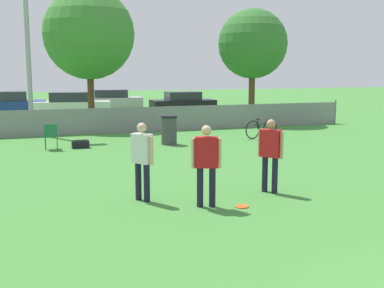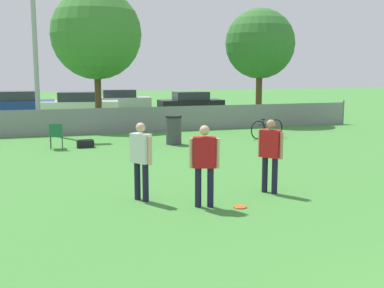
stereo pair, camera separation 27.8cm
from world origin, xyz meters
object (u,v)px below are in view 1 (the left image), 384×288
(player_receiver_white, at_px, (142,156))
(frisbee_disc, at_px, (242,206))
(player_defender_red, at_px, (206,160))
(bicycle_sideline, at_px, (261,129))
(tree_far_right, at_px, (253,44))
(parked_car_blue, at_px, (6,105))
(gear_bag_sideline, at_px, (80,144))
(parked_car_white, at_px, (71,105))
(light_pole, at_px, (26,16))
(parked_car_silver, at_px, (111,100))
(parked_car_dark, at_px, (183,103))
(folding_chair_sideline, at_px, (51,135))
(trash_bin, at_px, (169,130))
(tree_near_pole, at_px, (89,34))
(player_thrower_red, at_px, (270,150))

(player_receiver_white, xyz_separation_m, frisbee_disc, (1.76, -1.13, -0.94))
(player_defender_red, height_order, bicycle_sideline, player_defender_red)
(tree_far_right, xyz_separation_m, player_receiver_white, (-8.92, -13.00, -3.07))
(frisbee_disc, distance_m, parked_car_blue, 22.05)
(tree_far_right, bearing_deg, gear_bag_sideline, -149.53)
(parked_car_white, bearing_deg, light_pole, -99.22)
(parked_car_silver, height_order, parked_car_dark, parked_car_silver)
(parked_car_blue, bearing_deg, folding_chair_sideline, -82.12)
(frisbee_disc, relative_size, gear_bag_sideline, 0.47)
(trash_bin, bearing_deg, parked_car_white, 101.42)
(parked_car_dark, bearing_deg, parked_car_blue, 174.61)
(gear_bag_sideline, distance_m, parked_car_silver, 15.80)
(light_pole, relative_size, tree_far_right, 1.44)
(player_receiver_white, relative_size, bicycle_sideline, 1.00)
(player_receiver_white, height_order, bicycle_sideline, player_receiver_white)
(frisbee_disc, bearing_deg, parked_car_blue, 103.19)
(player_receiver_white, height_order, parked_car_dark, player_receiver_white)
(gear_bag_sideline, relative_size, parked_car_dark, 0.15)
(tree_near_pole, relative_size, frisbee_disc, 24.00)
(player_thrower_red, distance_m, player_defender_red, 1.86)
(trash_bin, xyz_separation_m, parked_car_blue, (-6.00, 13.09, 0.18))
(bicycle_sideline, bearing_deg, parked_car_silver, 86.32)
(tree_near_pole, distance_m, parked_car_white, 6.32)
(player_thrower_red, relative_size, trash_bin, 1.55)
(frisbee_disc, relative_size, parked_car_blue, 0.06)
(player_thrower_red, xyz_separation_m, bicycle_sideline, (3.87, 7.86, -0.57))
(frisbee_disc, relative_size, trash_bin, 0.26)
(light_pole, xyz_separation_m, player_defender_red, (3.09, -12.84, -3.97))
(light_pole, bearing_deg, player_receiver_white, -80.55)
(tree_near_pole, height_order, player_defender_red, tree_near_pole)
(parked_car_blue, bearing_deg, gear_bag_sideline, -77.84)
(parked_car_blue, distance_m, parked_car_silver, 6.98)
(light_pole, height_order, player_thrower_red, light_pole)
(player_thrower_red, distance_m, parked_car_silver, 23.08)
(trash_bin, distance_m, gear_bag_sideline, 3.23)
(parked_car_blue, height_order, parked_car_dark, parked_car_blue)
(trash_bin, bearing_deg, player_thrower_red, -89.06)
(bicycle_sideline, relative_size, trash_bin, 1.54)
(bicycle_sideline, relative_size, gear_bag_sideline, 2.81)
(light_pole, relative_size, player_defender_red, 5.06)
(tree_far_right, distance_m, gear_bag_sideline, 11.56)
(gear_bag_sideline, xyz_separation_m, parked_car_silver, (3.72, 15.35, 0.55))
(trash_bin, relative_size, parked_car_silver, 0.25)
(player_thrower_red, bearing_deg, player_defender_red, -106.08)
(player_defender_red, distance_m, folding_chair_sideline, 8.68)
(parked_car_blue, height_order, parked_car_silver, parked_car_blue)
(player_receiver_white, bearing_deg, bicycle_sideline, 106.49)
(folding_chair_sideline, relative_size, parked_car_dark, 0.22)
(player_thrower_red, height_order, gear_bag_sideline, player_thrower_red)
(gear_bag_sideline, bearing_deg, light_pole, 108.84)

